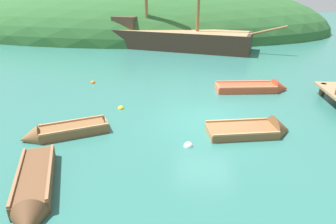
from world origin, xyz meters
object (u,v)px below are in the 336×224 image
rowboat_far (257,89)px  rowboat_outer_left (62,133)px  buoy_orange (93,83)px  rowboat_near_dock (257,131)px  buoy_yellow (121,109)px  rowboat_outer_right (34,189)px  buoy_white (188,146)px  sailing_ship (167,41)px

rowboat_far → rowboat_outer_left: size_ratio=1.24×
rowboat_outer_left → buoy_orange: (-0.93, 6.37, -0.11)m
rowboat_near_dock → buoy_yellow: 6.07m
rowboat_outer_right → buoy_white: 5.00m
rowboat_far → buoy_yellow: size_ratio=13.65×
rowboat_far → buoy_orange: size_ratio=14.02×
rowboat_outer_right → buoy_white: (4.10, 2.86, -0.14)m
sailing_ship → rowboat_near_dock: (4.86, -16.55, -0.51)m
rowboat_near_dock → rowboat_outer_right: rowboat_near_dock is taller
sailing_ship → rowboat_far: bearing=-48.8°
sailing_ship → rowboat_far: 12.97m
rowboat_near_dock → buoy_yellow: size_ratio=11.51×
rowboat_outer_left → buoy_yellow: size_ratio=10.99×
rowboat_far → buoy_yellow: rowboat_far is taller
buoy_yellow → buoy_orange: (-2.54, 3.64, 0.00)m
rowboat_outer_left → buoy_yellow: 3.17m
buoy_yellow → buoy_white: buoy_white is taller
buoy_white → buoy_yellow: bearing=135.3°
sailing_ship → rowboat_near_dock: bearing=-59.3°
buoy_orange → rowboat_near_dock: bearing=-33.8°
rowboat_outer_right → buoy_orange: 9.76m
sailing_ship → rowboat_outer_left: sailing_ship is taller
buoy_white → rowboat_outer_left: bearing=175.3°
rowboat_near_dock → buoy_yellow: (-5.76, 1.91, -0.08)m
buoy_orange → rowboat_outer_left: bearing=-81.7°
rowboat_near_dock → rowboat_outer_right: size_ratio=0.94×
rowboat_near_dock → buoy_orange: size_ratio=11.82×
rowboat_outer_right → rowboat_far: bearing=117.2°
rowboat_near_dock → buoy_orange: rowboat_near_dock is taller
rowboat_far → rowboat_outer_left: bearing=-151.9°
rowboat_far → buoy_orange: bearing=169.8°
rowboat_outer_right → buoy_yellow: 6.06m
sailing_ship → buoy_yellow: (-0.90, -14.64, -0.58)m
sailing_ship → buoy_yellow: sailing_ship is taller
sailing_ship → rowboat_near_dock: 17.25m
buoy_yellow → buoy_white: 4.44m
buoy_yellow → buoy_orange: size_ratio=1.03×
rowboat_far → rowboat_near_dock: size_ratio=1.19×
sailing_ship → buoy_orange: bearing=-93.0°
buoy_orange → buoy_white: bearing=-49.9°
sailing_ship → rowboat_outer_left: bearing=-83.9°
rowboat_outer_left → buoy_white: bearing=148.1°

